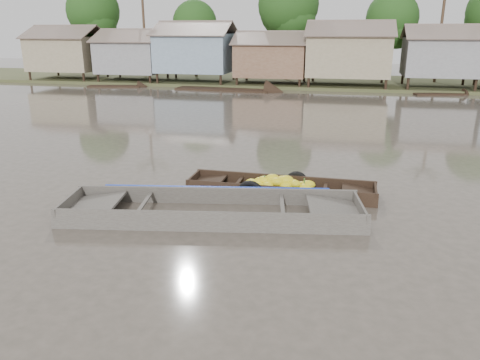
# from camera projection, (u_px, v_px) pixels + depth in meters

# --- Properties ---
(ground) EXTENTS (120.00, 120.00, 0.00)m
(ground) POSITION_uv_depth(u_px,v_px,m) (237.00, 220.00, 12.03)
(ground) COLOR #484237
(ground) RESTS_ON ground
(riverbank) EXTENTS (120.00, 12.47, 10.22)m
(riverbank) POSITION_uv_depth(u_px,v_px,m) (355.00, 49.00, 40.02)
(riverbank) COLOR #384723
(riverbank) RESTS_ON ground
(banana_boat) EXTENTS (5.58, 1.52, 0.80)m
(banana_boat) POSITION_uv_depth(u_px,v_px,m) (278.00, 188.00, 13.96)
(banana_boat) COLOR black
(banana_boat) RESTS_ON ground
(viewer_boat) EXTENTS (7.99, 3.31, 0.62)m
(viewer_boat) POSITION_uv_depth(u_px,v_px,m) (214.00, 214.00, 12.24)
(viewer_boat) COLOR #3E3834
(viewer_boat) RESTS_ON ground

